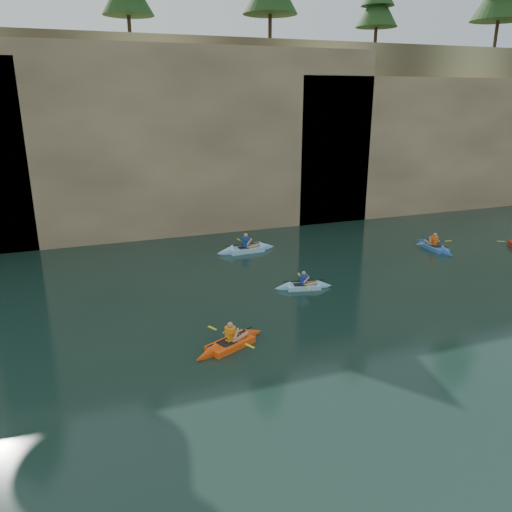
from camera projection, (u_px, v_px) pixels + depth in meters
name	position (u px, v px, depth m)	size (l,w,h in m)	color
ground	(339.00, 485.00, 11.06)	(160.00, 160.00, 0.00)	black
cliff	(138.00, 128.00, 36.03)	(70.00, 16.00, 12.00)	tan
cliff_slab_center	(189.00, 140.00, 30.17)	(24.00, 2.40, 11.40)	tan
cliff_slab_east	(454.00, 143.00, 36.98)	(26.00, 2.40, 9.84)	tan
sea_cave_center	(92.00, 216.00, 28.87)	(3.50, 1.00, 3.20)	black
sea_cave_east	(311.00, 190.00, 33.27)	(5.00, 1.00, 4.50)	black
kayaker_orange	(230.00, 343.00, 17.09)	(3.06, 2.12, 1.16)	#FF5010
kayaker_ltblue_near	(303.00, 286.00, 22.29)	(2.70, 2.05, 1.03)	#94D3F8
kayaker_ltblue_mid	(246.00, 249.00, 27.55)	(3.49, 2.57, 1.31)	#96CDFC
kayaker_blue_east	(434.00, 247.00, 28.04)	(2.31, 3.31, 1.17)	#3C73CC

